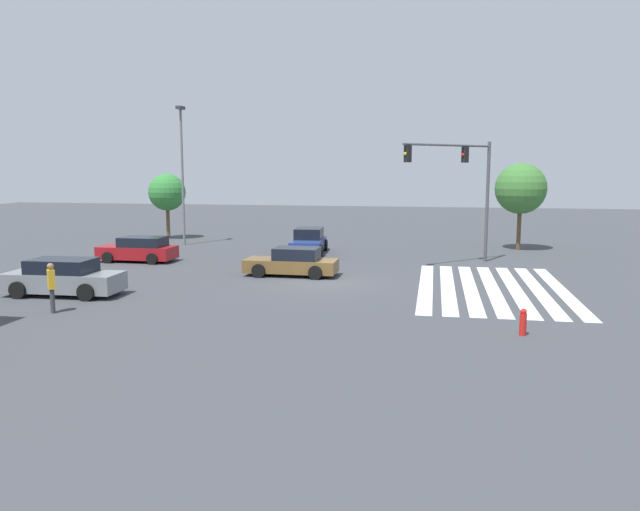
% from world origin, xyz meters
% --- Properties ---
extents(ground_plane, '(112.13, 112.13, 0.00)m').
position_xyz_m(ground_plane, '(0.00, 0.00, 0.00)').
color(ground_plane, '#3D3F44').
extents(crosswalk_markings, '(11.47, 6.30, 0.01)m').
position_xyz_m(crosswalk_markings, '(0.00, -7.65, 0.00)').
color(crosswalk_markings, silver).
rests_on(crosswalk_markings, ground_plane).
extents(traffic_signal_mast, '(4.58, 4.58, 6.61)m').
position_xyz_m(traffic_signal_mast, '(6.62, -6.62, 4.74)').
color(traffic_signal_mast, '#47474C').
rests_on(traffic_signal_mast, ground_plane).
extents(car_0, '(2.14, 4.78, 1.51)m').
position_xyz_m(car_0, '(-4.78, 9.85, 0.73)').
color(car_0, gray).
rests_on(car_0, ground_plane).
extents(car_1, '(2.03, 4.22, 1.39)m').
position_xyz_m(car_1, '(4.42, 11.10, 0.67)').
color(car_1, maroon).
rests_on(car_1, ground_plane).
extents(car_2, '(1.99, 4.50, 1.38)m').
position_xyz_m(car_2, '(1.49, 1.63, 0.64)').
color(car_2, brown).
rests_on(car_2, ground_plane).
extents(car_3, '(4.45, 2.28, 1.53)m').
position_xyz_m(car_3, '(9.54, 2.47, 0.71)').
color(car_3, navy).
rests_on(car_3, ground_plane).
extents(pedestrian, '(0.41, 0.41, 1.82)m').
position_xyz_m(pedestrian, '(-7.68, 8.44, 1.03)').
color(pedestrian, '#38383D').
rests_on(pedestrian, ground_plane).
extents(street_light_pole_b, '(0.80, 0.36, 9.21)m').
position_xyz_m(street_light_pole_b, '(11.97, 11.56, 5.42)').
color(street_light_pole_b, slate).
rests_on(street_light_pole_b, ground_plane).
extents(tree_corner_a, '(2.69, 2.69, 4.77)m').
position_xyz_m(tree_corner_a, '(15.26, 14.17, 3.40)').
color(tree_corner_a, brown).
rests_on(tree_corner_a, ground_plane).
extents(tree_corner_b, '(3.20, 3.20, 5.50)m').
position_xyz_m(tree_corner_b, '(13.38, -10.40, 3.89)').
color(tree_corner_b, brown).
rests_on(tree_corner_b, ground_plane).
extents(fire_hydrant, '(0.22, 0.22, 0.86)m').
position_xyz_m(fire_hydrant, '(-7.80, -7.90, 0.43)').
color(fire_hydrant, red).
rests_on(fire_hydrant, ground_plane).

